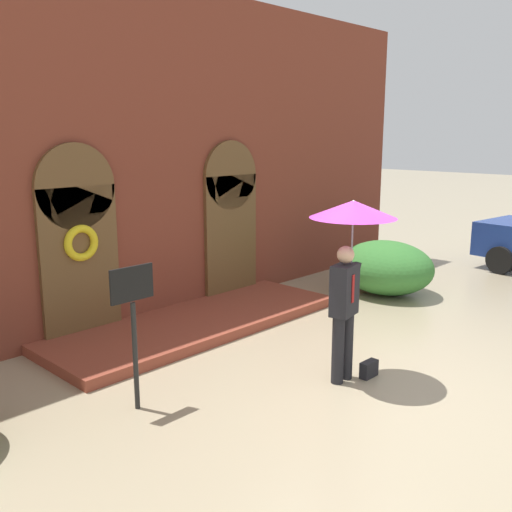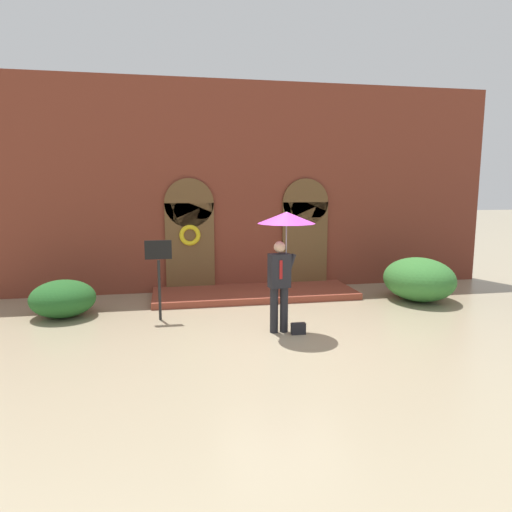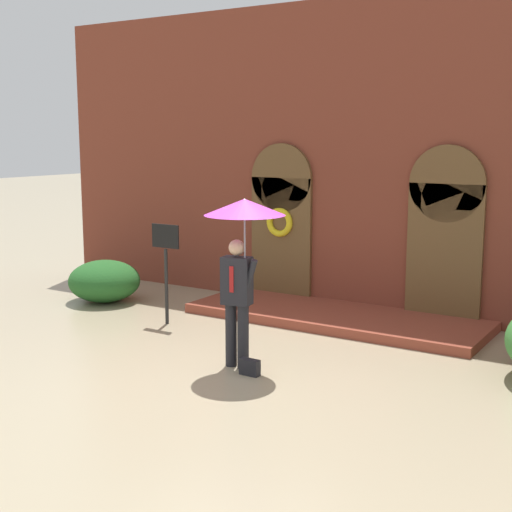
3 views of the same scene
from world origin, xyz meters
The scene contains 6 objects.
ground_plane centered at (0.00, 0.00, 0.00)m, with size 80.00×80.00×0.00m, color tan.
building_facade centered at (0.00, 4.15, 2.68)m, with size 14.00×2.30×5.60m.
person_with_umbrella centered at (0.03, 0.08, 1.91)m, with size 1.10×1.10×2.36m.
handbag centered at (0.27, -0.12, 0.11)m, with size 0.28×0.12×0.22m, color black.
sign_post centered at (-2.38, 1.37, 1.16)m, with size 0.56×0.06×1.72m.
shrub_left centered at (-4.47, 2.03, 0.40)m, with size 1.39×1.37×0.81m, color #235B23.
Camera 3 is at (5.26, -7.86, 3.20)m, focal length 50.00 mm.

